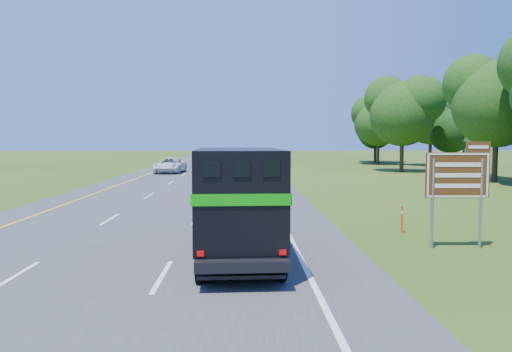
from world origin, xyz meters
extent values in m
plane|color=#274111|center=(0.00, 0.00, 0.00)|extent=(300.00, 300.00, 0.00)
cube|color=#38383A|center=(0.00, 50.00, 0.02)|extent=(15.00, 260.00, 0.04)
cube|color=yellow|center=(-5.50, 50.00, 0.04)|extent=(0.15, 260.00, 0.01)
cube|color=white|center=(5.50, 50.00, 0.04)|extent=(0.15, 260.00, 0.01)
cylinder|color=black|center=(2.66, 6.79, 0.53)|extent=(0.35, 0.98, 0.97)
cylinder|color=black|center=(4.51, 6.86, 0.53)|extent=(0.35, 0.98, 0.97)
cylinder|color=black|center=(2.82, 2.55, 0.53)|extent=(0.35, 0.98, 0.97)
cylinder|color=black|center=(4.67, 2.62, 0.53)|extent=(0.35, 0.98, 0.97)
cylinder|color=black|center=(2.86, 1.49, 0.53)|extent=(0.35, 0.98, 0.97)
cylinder|color=black|center=(4.72, 1.57, 0.53)|extent=(0.35, 0.98, 0.97)
cube|color=black|center=(3.69, 4.00, 0.63)|extent=(2.39, 7.14, 0.25)
cube|color=black|center=(3.59, 6.73, 1.59)|extent=(2.22, 1.67, 1.68)
cube|color=black|center=(3.56, 7.55, 2.03)|extent=(1.94, 0.13, 0.53)
cube|color=black|center=(3.72, 3.38, 1.97)|extent=(2.40, 5.20, 2.43)
cube|color=#089F0A|center=(3.82, 0.81, 2.09)|extent=(2.21, 0.12, 0.26)
cube|color=#089F0A|center=(2.60, 3.34, 2.09)|extent=(0.23, 5.12, 0.26)
cube|color=#089F0A|center=(4.84, 3.43, 2.09)|extent=(0.23, 5.12, 0.26)
cube|color=black|center=(3.16, 0.78, 2.78)|extent=(0.40, 0.05, 0.35)
cube|color=black|center=(3.82, 0.81, 2.78)|extent=(0.40, 0.05, 0.35)
cube|color=black|center=(4.48, 0.83, 2.78)|extent=(0.40, 0.05, 0.35)
cube|color=black|center=(3.81, 0.91, 0.30)|extent=(2.03, 0.18, 0.09)
cube|color=#B20505|center=(2.89, 0.77, 0.89)|extent=(0.16, 0.04, 0.12)
cube|color=#B20505|center=(4.74, 0.84, 0.89)|extent=(0.16, 0.04, 0.12)
imported|color=silver|center=(-3.59, 41.08, 0.83)|extent=(2.98, 5.86, 1.59)
imported|color=silver|center=(-3.96, 109.78, 0.83)|extent=(2.15, 4.74, 1.58)
cylinder|color=gray|center=(9.80, 5.13, 1.42)|extent=(0.09, 0.09, 2.85)
cylinder|color=gray|center=(11.32, 5.09, 1.42)|extent=(0.09, 0.09, 2.85)
cube|color=#4F2911|center=(10.56, 5.11, 2.32)|extent=(1.99, 0.11, 1.42)
cube|color=#4F2911|center=(11.18, 5.09, 3.21)|extent=(0.76, 0.08, 0.34)
cube|color=white|center=(10.56, 5.08, 2.32)|extent=(1.90, 0.06, 1.37)
cube|color=#FF3B0D|center=(9.71, 7.79, 0.50)|extent=(0.07, 0.04, 0.99)
cube|color=white|center=(9.71, 7.79, 0.77)|extent=(0.08, 0.05, 0.11)
camera|label=1|loc=(3.83, -10.25, 3.43)|focal=35.00mm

